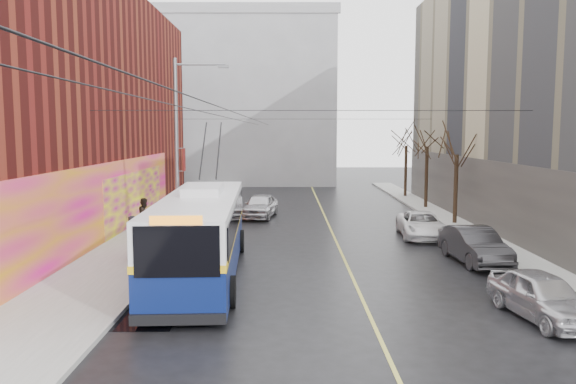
# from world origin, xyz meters

# --- Properties ---
(ground) EXTENTS (140.00, 140.00, 0.00)m
(ground) POSITION_xyz_m (0.00, 0.00, 0.00)
(ground) COLOR black
(ground) RESTS_ON ground
(sidewalk_left) EXTENTS (4.00, 60.00, 0.15)m
(sidewalk_left) POSITION_xyz_m (-8.00, 12.00, 0.07)
(sidewalk_left) COLOR gray
(sidewalk_left) RESTS_ON ground
(sidewalk_right) EXTENTS (2.00, 60.00, 0.15)m
(sidewalk_right) POSITION_xyz_m (9.00, 12.00, 0.07)
(sidewalk_right) COLOR gray
(sidewalk_right) RESTS_ON ground
(lane_line) EXTENTS (0.12, 50.00, 0.01)m
(lane_line) POSITION_xyz_m (1.50, 14.00, 0.00)
(lane_line) COLOR #BFB74C
(lane_line) RESTS_ON ground
(building_left) EXTENTS (12.11, 36.00, 14.00)m
(building_left) POSITION_xyz_m (-15.99, 13.99, 6.99)
(building_left) COLOR #531310
(building_left) RESTS_ON ground
(building_far) EXTENTS (20.50, 12.10, 18.00)m
(building_far) POSITION_xyz_m (-6.00, 44.99, 9.02)
(building_far) COLOR gray
(building_far) RESTS_ON ground
(streetlight_pole) EXTENTS (2.65, 0.60, 9.00)m
(streetlight_pole) POSITION_xyz_m (-6.14, 10.00, 4.85)
(streetlight_pole) COLOR slate
(streetlight_pole) RESTS_ON ground
(catenary_wires) EXTENTS (18.00, 60.00, 0.22)m
(catenary_wires) POSITION_xyz_m (-2.54, 14.77, 6.25)
(catenary_wires) COLOR black
(tree_near) EXTENTS (3.20, 3.20, 6.40)m
(tree_near) POSITION_xyz_m (9.00, 16.00, 4.98)
(tree_near) COLOR black
(tree_near) RESTS_ON ground
(tree_mid) EXTENTS (3.20, 3.20, 6.68)m
(tree_mid) POSITION_xyz_m (9.00, 23.00, 5.25)
(tree_mid) COLOR black
(tree_mid) RESTS_ON ground
(tree_far) EXTENTS (3.20, 3.20, 6.57)m
(tree_far) POSITION_xyz_m (9.00, 30.00, 5.14)
(tree_far) COLOR black
(tree_far) RESTS_ON ground
(puddle) EXTENTS (2.27, 3.56, 0.01)m
(puddle) POSITION_xyz_m (-5.42, -0.10, 0.00)
(puddle) COLOR black
(puddle) RESTS_ON ground
(pigeons_flying) EXTENTS (3.38, 2.08, 1.90)m
(pigeons_flying) POSITION_xyz_m (-2.86, 11.01, 6.86)
(pigeons_flying) COLOR slate
(trolleybus) EXTENTS (3.39, 12.78, 6.00)m
(trolleybus) POSITION_xyz_m (-4.31, 4.34, 1.67)
(trolleybus) COLOR #09164A
(trolleybus) RESTS_ON ground
(parked_car_a) EXTENTS (2.30, 4.36, 1.41)m
(parked_car_a) POSITION_xyz_m (6.58, -0.80, 0.71)
(parked_car_a) COLOR #B2B2B7
(parked_car_a) RESTS_ON ground
(parked_car_b) EXTENTS (1.98, 4.70, 1.51)m
(parked_car_b) POSITION_xyz_m (6.95, 6.36, 0.75)
(parked_car_b) COLOR #2B2A2D
(parked_car_b) RESTS_ON ground
(parked_car_c) EXTENTS (2.52, 4.92, 1.33)m
(parked_car_c) POSITION_xyz_m (6.10, 12.17, 0.66)
(parked_car_c) COLOR white
(parked_car_c) RESTS_ON ground
(following_car) EXTENTS (2.47, 4.70, 1.52)m
(following_car) POSITION_xyz_m (-2.72, 19.04, 0.76)
(following_car) COLOR silver
(following_car) RESTS_ON ground
(pedestrian_a) EXTENTS (0.59, 0.76, 1.84)m
(pedestrian_a) POSITION_xyz_m (-7.53, 6.58, 1.07)
(pedestrian_a) COLOR black
(pedestrian_a) RESTS_ON sidewalk_left
(pedestrian_b) EXTENTS (0.91, 1.05, 1.83)m
(pedestrian_b) POSITION_xyz_m (-8.68, 13.02, 1.07)
(pedestrian_b) COLOR black
(pedestrian_b) RESTS_ON sidewalk_left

